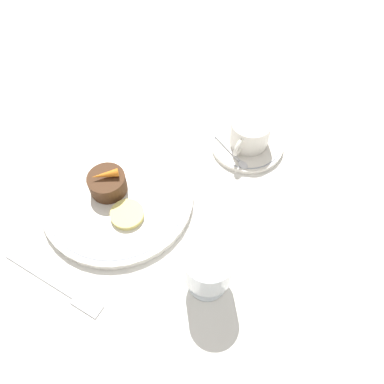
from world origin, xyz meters
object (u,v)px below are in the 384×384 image
(dinner_plate, at_px, (118,197))
(wine_glass, at_px, (209,267))
(dessert_cake, at_px, (108,183))
(coffee_cup, at_px, (250,132))
(fork, at_px, (62,289))

(dinner_plate, height_order, wine_glass, wine_glass)
(dinner_plate, relative_size, dessert_cake, 4.05)
(coffee_cup, height_order, dessert_cake, coffee_cup)
(dessert_cake, bearing_deg, fork, 14.98)
(wine_glass, bearing_deg, dessert_cake, -102.95)
(dinner_plate, xyz_separation_m, wine_glass, (0.05, 0.22, 0.06))
(coffee_cup, xyz_separation_m, fork, (0.43, -0.12, -0.04))
(coffee_cup, relative_size, dessert_cake, 1.54)
(coffee_cup, bearing_deg, fork, -15.15)
(fork, relative_size, dessert_cake, 2.86)
(fork, distance_m, dessert_cake, 0.20)
(dinner_plate, distance_m, fork, 0.19)
(dinner_plate, xyz_separation_m, dessert_cake, (-0.00, -0.02, 0.02))
(coffee_cup, distance_m, wine_glass, 0.31)
(coffee_cup, height_order, wine_glass, wine_glass)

